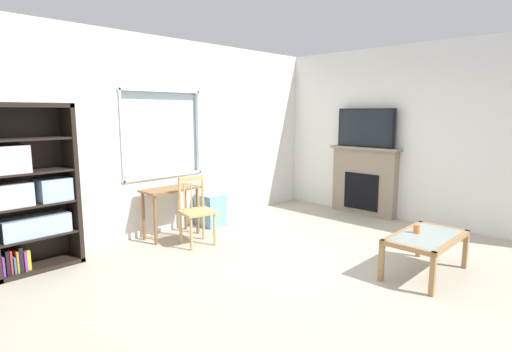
% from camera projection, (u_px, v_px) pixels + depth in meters
% --- Properties ---
extents(ground, '(6.49, 5.85, 0.02)m').
position_uv_depth(ground, '(306.00, 268.00, 4.57)').
color(ground, '#B2A893').
extents(wall_back_with_window, '(5.49, 0.15, 2.80)m').
position_uv_depth(wall_back_with_window, '(179.00, 136.00, 6.03)').
color(wall_back_with_window, silver).
rests_on(wall_back_with_window, ground).
extents(wall_right, '(0.12, 5.05, 2.80)m').
position_uv_depth(wall_right, '(415.00, 135.00, 6.34)').
color(wall_right, silver).
rests_on(wall_right, ground).
extents(bookshelf, '(0.90, 0.38, 1.85)m').
position_uv_depth(bookshelf, '(29.00, 194.00, 4.40)').
color(bookshelf, black).
rests_on(bookshelf, ground).
extents(desk_under_window, '(0.80, 0.39, 0.70)m').
position_uv_depth(desk_under_window, '(171.00, 198.00, 5.62)').
color(desk_under_window, brown).
rests_on(desk_under_window, ground).
extents(wooden_chair, '(0.49, 0.47, 0.90)m').
position_uv_depth(wooden_chair, '(196.00, 210.00, 5.32)').
color(wooden_chair, tan).
rests_on(wooden_chair, ground).
extents(plastic_drawer_unit, '(0.35, 0.40, 0.49)m').
position_uv_depth(plastic_drawer_unit, '(211.00, 210.00, 6.25)').
color(plastic_drawer_unit, '#72ADDB').
rests_on(plastic_drawer_unit, ground).
extents(fireplace, '(0.26, 1.24, 1.17)m').
position_uv_depth(fireplace, '(364.00, 181.00, 6.88)').
color(fireplace, gray).
rests_on(fireplace, ground).
extents(tv, '(0.06, 1.03, 0.65)m').
position_uv_depth(tv, '(366.00, 128.00, 6.72)').
color(tv, black).
rests_on(tv, fireplace).
extents(coffee_table, '(1.03, 0.57, 0.44)m').
position_uv_depth(coffee_table, '(426.00, 241.00, 4.33)').
color(coffee_table, '#8C9E99').
rests_on(coffee_table, ground).
extents(sippy_cup, '(0.07, 0.07, 0.09)m').
position_uv_depth(sippy_cup, '(417.00, 229.00, 4.39)').
color(sippy_cup, orange).
rests_on(sippy_cup, coffee_table).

